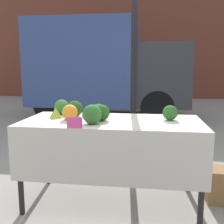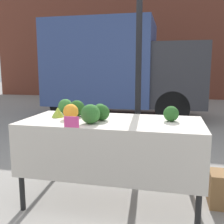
{
  "view_description": "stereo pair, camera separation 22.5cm",
  "coord_description": "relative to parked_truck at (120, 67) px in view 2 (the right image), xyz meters",
  "views": [
    {
      "loc": [
        0.33,
        -2.46,
        1.34
      ],
      "look_at": [
        0.0,
        0.0,
        0.93
      ],
      "focal_mm": 42.0,
      "sensor_mm": 36.0,
      "label": 1
    },
    {
      "loc": [
        0.55,
        -2.42,
        1.34
      ],
      "look_at": [
        0.0,
        0.0,
        0.93
      ],
      "focal_mm": 42.0,
      "sensor_mm": 36.0,
      "label": 2
    }
  ],
  "objects": [
    {
      "name": "price_sign",
      "position": [
        0.59,
        -5.14,
        -0.47
      ],
      "size": [
        0.13,
        0.01,
        0.1
      ],
      "color": "#EF4793",
      "rests_on": "market_table"
    },
    {
      "name": "broccoli_head_2",
      "position": [
        0.69,
        -4.58,
        -0.45
      ],
      "size": [
        0.13,
        0.13,
        0.13
      ],
      "color": "#336B2D",
      "rests_on": "market_table"
    },
    {
      "name": "broccoli_head_1",
      "position": [
        0.27,
        -4.51,
        -0.44
      ],
      "size": [
        0.16,
        0.16,
        0.16
      ],
      "color": "#387533",
      "rests_on": "market_table"
    },
    {
      "name": "ground_plane",
      "position": [
        0.85,
        -4.76,
        -1.36
      ],
      "size": [
        40.0,
        40.0,
        0.0
      ],
      "primitive_type": "plane",
      "color": "gray"
    },
    {
      "name": "broccoli_head_5",
      "position": [
        0.45,
        -4.63,
        -0.43
      ],
      "size": [
        0.17,
        0.17,
        0.17
      ],
      "color": "#23511E",
      "rests_on": "market_table"
    },
    {
      "name": "orange_cauliflower",
      "position": [
        0.45,
        -4.79,
        -0.44
      ],
      "size": [
        0.15,
        0.15,
        0.15
      ],
      "color": "orange",
      "rests_on": "market_table"
    },
    {
      "name": "building_facade",
      "position": [
        0.85,
        5.09,
        1.92
      ],
      "size": [
        16.0,
        0.6,
        6.58
      ],
      "color": "brown",
      "rests_on": "ground_plane"
    },
    {
      "name": "market_table",
      "position": [
        0.85,
        -4.82,
        -0.63
      ],
      "size": [
        1.72,
        0.8,
        0.85
      ],
      "color": "beige",
      "rests_on": "ground_plane"
    },
    {
      "name": "romanesco_head",
      "position": [
        0.27,
        -4.72,
        -0.47
      ],
      "size": [
        0.13,
        0.13,
        0.1
      ],
      "color": "#93B238",
      "rests_on": "market_table"
    },
    {
      "name": "broccoli_head_4",
      "position": [
        0.7,
        -4.95,
        -0.43
      ],
      "size": [
        0.18,
        0.18,
        0.18
      ],
      "color": "#2D6628",
      "rests_on": "market_table"
    },
    {
      "name": "broccoli_head_3",
      "position": [
        0.76,
        -4.79,
        -0.44
      ],
      "size": [
        0.15,
        0.15,
        0.15
      ],
      "color": "#23511E",
      "rests_on": "market_table"
    },
    {
      "name": "broccoli_head_0",
      "position": [
        1.41,
        -4.68,
        -0.45
      ],
      "size": [
        0.14,
        0.14,
        0.14
      ],
      "color": "#285B23",
      "rests_on": "market_table"
    },
    {
      "name": "tent_pole",
      "position": [
        1.02,
        -4.12,
        -0.01
      ],
      "size": [
        0.07,
        0.07,
        2.71
      ],
      "color": "black",
      "rests_on": "ground_plane"
    },
    {
      "name": "parked_truck",
      "position": [
        0.0,
        0.0,
        0.0
      ],
      "size": [
        4.15,
        2.09,
        2.58
      ],
      "color": "#384C84",
      "rests_on": "ground_plane"
    }
  ]
}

